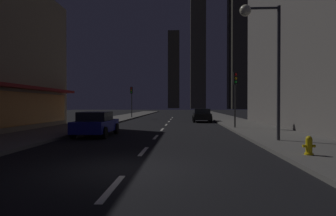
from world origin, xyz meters
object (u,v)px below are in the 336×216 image
at_px(fire_hydrant_far_left, 104,120).
at_px(traffic_light_near_right, 235,87).
at_px(street_lamp_right, 262,39).
at_px(car_parked_far, 202,115).
at_px(fire_hydrant_yellow_near, 309,146).
at_px(traffic_light_far_left, 132,95).
at_px(car_parked_near, 96,124).

xyz_separation_m(fire_hydrant_far_left, traffic_light_near_right, (11.40, -4.96, 2.74)).
relative_size(fire_hydrant_far_left, street_lamp_right, 0.10).
relative_size(traffic_light_near_right, street_lamp_right, 0.64).
bearing_deg(car_parked_far, fire_hydrant_far_left, -153.30).
bearing_deg(fire_hydrant_yellow_near, car_parked_far, 96.01).
bearing_deg(traffic_light_far_left, car_parked_near, -85.24).
distance_m(traffic_light_far_left, street_lamp_right, 27.81).
bearing_deg(fire_hydrant_far_left, traffic_light_far_left, 88.19).
bearing_deg(traffic_light_far_left, car_parked_far, -40.94).
xyz_separation_m(fire_hydrant_yellow_near, traffic_light_near_right, (-0.40, 12.10, 2.74)).
height_order(car_parked_far, traffic_light_far_left, traffic_light_far_left).
relative_size(car_parked_near, traffic_light_far_left, 1.01).
distance_m(car_parked_near, traffic_light_far_left, 23.01).
xyz_separation_m(fire_hydrant_yellow_near, street_lamp_right, (-0.52, 4.20, 4.61)).
height_order(fire_hydrant_yellow_near, traffic_light_near_right, traffic_light_near_right).
xyz_separation_m(car_parked_far, traffic_light_far_left, (-9.10, 7.89, 2.45)).
relative_size(traffic_light_far_left, street_lamp_right, 0.64).
xyz_separation_m(car_parked_far, fire_hydrant_far_left, (-9.50, -4.78, -0.29)).
relative_size(car_parked_far, traffic_light_far_left, 1.01).
distance_m(fire_hydrant_yellow_near, traffic_light_far_left, 31.96).
relative_size(car_parked_near, fire_hydrant_yellow_near, 6.48).
height_order(car_parked_far, fire_hydrant_yellow_near, car_parked_far).
bearing_deg(car_parked_near, fire_hydrant_yellow_near, -36.11).
distance_m(car_parked_far, traffic_light_near_right, 10.22).
bearing_deg(car_parked_near, traffic_light_near_right, 29.60).
bearing_deg(traffic_light_near_right, fire_hydrant_yellow_near, -88.11).
xyz_separation_m(car_parked_far, fire_hydrant_yellow_near, (2.30, -21.83, -0.29)).
bearing_deg(traffic_light_near_right, fire_hydrant_far_left, 156.50).
distance_m(traffic_light_near_right, traffic_light_far_left, 20.78).
bearing_deg(fire_hydrant_far_left, street_lamp_right, -48.73).
height_order(car_parked_near, traffic_light_near_right, traffic_light_near_right).
relative_size(traffic_light_near_right, traffic_light_far_left, 1.00).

